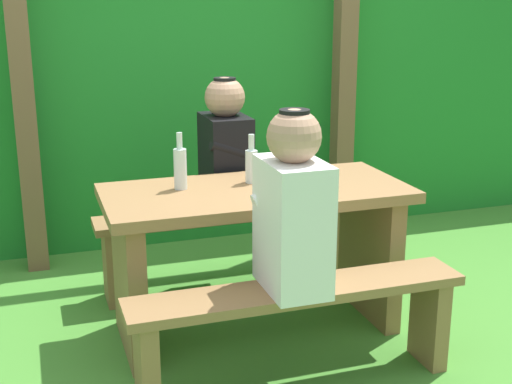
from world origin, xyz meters
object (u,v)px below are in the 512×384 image
person_black_coat (226,151)px  drinking_glass (284,171)px  bottle_left (180,167)px  picnic_table (256,234)px  person_white_shirt (293,208)px  bench_near (298,315)px  bottle_right (251,164)px  cell_phone (317,176)px  bench_far (225,233)px

person_black_coat → drinking_glass: person_black_coat is taller
drinking_glass → bottle_left: bottle_left is taller
picnic_table → drinking_glass: (0.17, 0.09, 0.27)m
person_white_shirt → bench_near: bearing=-6.8°
person_white_shirt → bottle_right: person_white_shirt is taller
drinking_glass → bottle_left: 0.50m
drinking_glass → bottle_right: bottle_right is taller
person_black_coat → drinking_glass: bearing=-70.5°
picnic_table → person_white_shirt: size_ratio=1.95×
bench_near → cell_phone: 0.83m
person_white_shirt → bottle_left: size_ratio=2.75×
bottle_left → bottle_right: bottle_left is taller
bench_near → bottle_right: bottle_right is taller
bench_near → drinking_glass: bearing=75.0°
bench_far → person_black_coat: (0.01, -0.00, 0.46)m
bottle_right → person_white_shirt: bearing=-93.5°
bottle_left → bottle_right: size_ratio=1.13×
bottle_right → picnic_table: bearing=-96.2°
bench_near → cell_phone: size_ratio=10.00×
bench_near → cell_phone: (0.35, 0.64, 0.40)m
bench_far → cell_phone: 0.68m
picnic_table → bench_near: (0.00, -0.54, -0.17)m
picnic_table → bench_far: bearing=90.0°
bench_near → bottle_left: bearing=117.6°
person_black_coat → bottle_left: 0.55m
picnic_table → bench_far: (0.00, 0.54, -0.17)m
bench_near → bottle_left: size_ratio=5.35×
bottle_left → cell_phone: bearing=0.5°
bench_near → bench_far: (0.00, 1.07, 0.00)m
picnic_table → person_white_shirt: (-0.03, -0.53, 0.29)m
bottle_left → person_white_shirt: bearing=-64.3°
bench_near → person_black_coat: 1.16m
bench_far → bottle_right: size_ratio=6.05×
person_black_coat → bottle_left: (-0.34, -0.44, 0.04)m
picnic_table → bench_far: picnic_table is taller
bottle_right → person_black_coat: bearing=90.4°
bottle_left → cell_phone: size_ratio=1.87×
drinking_glass → person_white_shirt: bearing=-107.5°
bench_far → person_black_coat: size_ratio=1.95×
picnic_table → drinking_glass: drinking_glass is taller
person_white_shirt → person_black_coat: 1.07m
person_black_coat → bottle_right: 0.43m
cell_phone → bench_far: bearing=146.0°
bench_near → person_black_coat: person_black_coat is taller
picnic_table → bench_far: size_ratio=1.00×
person_white_shirt → person_black_coat: bearing=88.1°
drinking_glass → bottle_right: size_ratio=0.42×
person_black_coat → bottle_left: bearing=-127.9°
bench_near → person_black_coat: (0.01, 1.07, 0.46)m
bottle_left → drinking_glass: bearing=-1.4°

